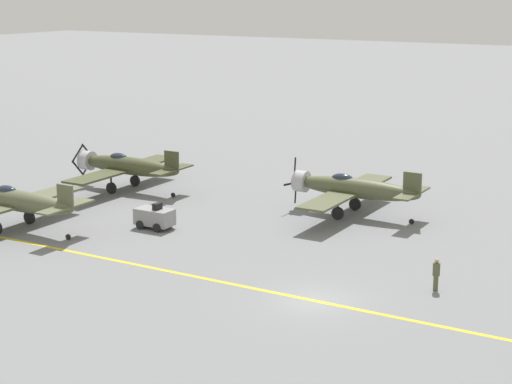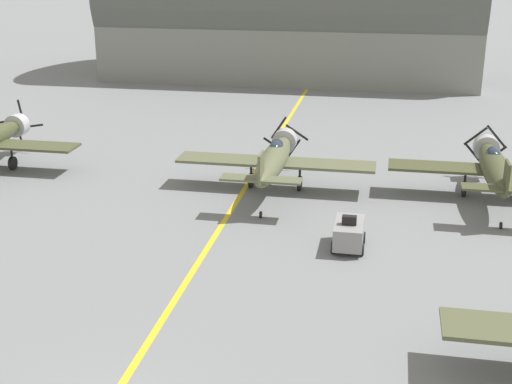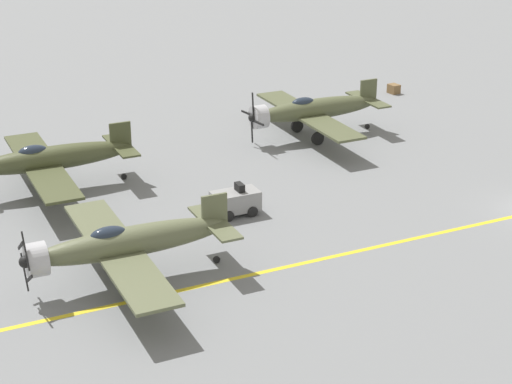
{
  "view_description": "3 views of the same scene",
  "coord_description": "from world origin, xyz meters",
  "px_view_note": "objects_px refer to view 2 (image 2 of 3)",
  "views": [
    {
      "loc": [
        -37.89,
        -18.68,
        16.09
      ],
      "look_at": [
        7.01,
        7.61,
        3.46
      ],
      "focal_mm": 60.0,
      "sensor_mm": 36.0,
      "label": 1
    },
    {
      "loc": [
        8.38,
        -17.05,
        14.24
      ],
      "look_at": [
        2.03,
        16.36,
        2.31
      ],
      "focal_mm": 50.0,
      "sensor_mm": 36.0,
      "label": 2
    },
    {
      "loc": [
        -32.84,
        32.94,
        19.24
      ],
      "look_at": [
        3.99,
        15.57,
        2.42
      ],
      "focal_mm": 60.0,
      "sensor_mm": 36.0,
      "label": 3
    }
  ],
  "objects_px": {
    "hangar": "(293,2)",
    "airplane_far_right": "(494,167)",
    "airplane_far_center": "(275,159)",
    "tow_tractor": "(349,233)"
  },
  "relations": [
    {
      "from": "airplane_far_center",
      "to": "tow_tractor",
      "type": "xyz_separation_m",
      "value": [
        4.99,
        -7.81,
        -1.22
      ]
    },
    {
      "from": "tow_tractor",
      "to": "airplane_far_center",
      "type": "bearing_deg",
      "value": 122.59
    },
    {
      "from": "airplane_far_right",
      "to": "airplane_far_center",
      "type": "bearing_deg",
      "value": -177.66
    },
    {
      "from": "airplane_far_center",
      "to": "hangar",
      "type": "xyz_separation_m",
      "value": [
        -4.6,
        40.1,
        6.02
      ]
    },
    {
      "from": "airplane_far_center",
      "to": "hangar",
      "type": "bearing_deg",
      "value": 83.3
    },
    {
      "from": "airplane_far_center",
      "to": "tow_tractor",
      "type": "bearing_deg",
      "value": -70.66
    },
    {
      "from": "tow_tractor",
      "to": "hangar",
      "type": "xyz_separation_m",
      "value": [
        -9.6,
        47.91,
        7.24
      ]
    },
    {
      "from": "hangar",
      "to": "airplane_far_right",
      "type": "bearing_deg",
      "value": -66.22
    },
    {
      "from": "airplane_far_center",
      "to": "tow_tractor",
      "type": "distance_m",
      "value": 9.35
    },
    {
      "from": "airplane_far_center",
      "to": "airplane_far_right",
      "type": "relative_size",
      "value": 1.0
    }
  ]
}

